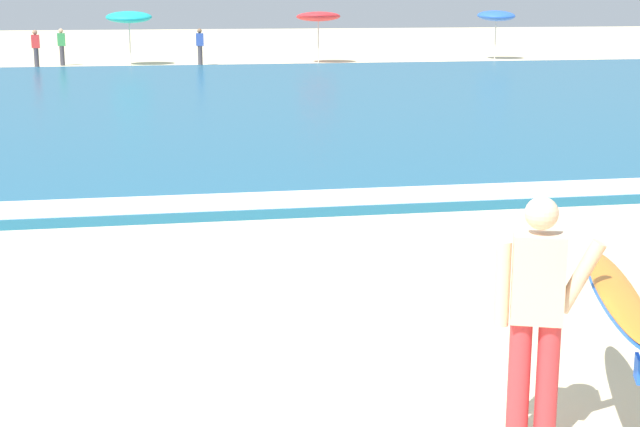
{
  "coord_description": "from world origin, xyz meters",
  "views": [
    {
      "loc": [
        -0.84,
        -6.67,
        3.01
      ],
      "look_at": [
        0.69,
        1.55,
        1.1
      ],
      "focal_mm": 54.0,
      "sensor_mm": 36.0,
      "label": 1
    }
  ],
  "objects": [
    {
      "name": "sea",
      "position": [
        0.0,
        20.05,
        0.07
      ],
      "size": [
        120.0,
        28.0,
        0.14
      ],
      "primitive_type": "cube",
      "color": "#1E6084",
      "rests_on": "ground"
    },
    {
      "name": "surfer_with_board",
      "position": [
        1.91,
        -1.03,
        1.03
      ],
      "size": [
        1.36,
        2.75,
        1.73
      ],
      "color": "red",
      "rests_on": "ground"
    },
    {
      "name": "surf_foam",
      "position": [
        0.0,
        6.65,
        0.15
      ],
      "size": [
        120.0,
        1.13,
        0.01
      ],
      "primitive_type": "cube",
      "color": "white",
      "rests_on": "sea"
    },
    {
      "name": "beachgoer_near_row_left",
      "position": [
        -4.08,
        36.6,
        0.84
      ],
      "size": [
        0.32,
        0.2,
        1.58
      ],
      "color": "#383842",
      "rests_on": "ground"
    },
    {
      "name": "beach_umbrella_1",
      "position": [
        -1.18,
        36.31,
        2.05
      ],
      "size": [
        1.97,
        2.0,
        2.37
      ],
      "color": "beige",
      "rests_on": "ground"
    },
    {
      "name": "beachgoer_near_row_right",
      "position": [
        -5.01,
        35.09,
        0.84
      ],
      "size": [
        0.32,
        0.2,
        1.58
      ],
      "color": "#383842",
      "rests_on": "ground"
    },
    {
      "name": "ground_plane",
      "position": [
        0.0,
        0.0,
        0.0
      ],
      "size": [
        160.0,
        160.0,
        0.0
      ],
      "primitive_type": "plane",
      "color": "beige"
    },
    {
      "name": "beach_umbrella_3",
      "position": [
        15.75,
        37.05,
        2.02
      ],
      "size": [
        1.77,
        1.8,
        2.32
      ],
      "color": "beige",
      "rests_on": "ground"
    },
    {
      "name": "beach_umbrella_2",
      "position": [
        7.08,
        36.14,
        2.04
      ],
      "size": [
        1.96,
        1.98,
        2.31
      ],
      "color": "beige",
      "rests_on": "ground"
    },
    {
      "name": "beachgoer_near_row_mid",
      "position": [
        1.78,
        35.47,
        0.84
      ],
      "size": [
        0.32,
        0.2,
        1.58
      ],
      "color": "#383842",
      "rests_on": "ground"
    }
  ]
}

